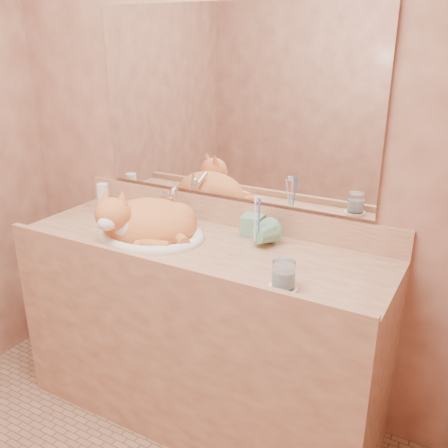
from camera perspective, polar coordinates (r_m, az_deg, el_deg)
The scene contains 12 objects.
wall_back at distance 2.18m, azimuth 0.75°, elevation 9.89°, with size 2.40×0.02×2.50m, color brown.
vanity_counter at distance 2.27m, azimuth -2.75°, elevation -12.23°, with size 1.60×0.55×0.85m, color #905C40, non-canonical shape.
mirror at distance 2.15m, azimuth 0.61°, elevation 13.50°, with size 1.30×0.02×0.80m, color white.
sink_basin at distance 2.15m, azimuth -8.47°, elevation 0.52°, with size 0.48×0.40×0.15m, color white, non-canonical shape.
faucet at distance 2.29m, azimuth -5.70°, elevation 2.29°, with size 0.05×0.13×0.18m, color silver, non-canonical shape.
cat at distance 2.16m, azimuth -9.06°, elevation 0.38°, with size 0.42×0.34×0.23m, color #C3612D, non-canonical shape.
soap_dispenser at distance 2.10m, azimuth 2.87°, elevation 0.86°, with size 0.09×0.09×0.20m, color #68A685.
toothbrush_cup at distance 2.01m, azimuth 3.76°, elevation -1.54°, with size 0.11×0.11×0.10m, color #68A685.
toothbrushes at distance 1.98m, azimuth 3.81°, elevation 0.63°, with size 0.04×0.04×0.22m, color white, non-canonical shape.
saucer at distance 1.72m, azimuth 6.76°, elevation -7.29°, with size 0.10×0.10×0.01m, color white.
water_glass at distance 1.70m, azimuth 6.83°, elevation -5.75°, with size 0.08×0.08×0.09m, color white.
lotion_bottle at distance 2.53m, azimuth -13.63°, elevation 3.03°, with size 0.06×0.06×0.13m, color white.
Camera 1 is at (1.02, -0.88, 1.66)m, focal length 40.00 mm.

